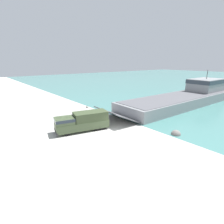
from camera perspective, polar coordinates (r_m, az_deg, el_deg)
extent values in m
plane|color=#B7B5AD|center=(26.88, 1.44, -6.43)|extent=(240.00, 240.00, 0.00)
cube|color=gray|center=(45.72, 21.25, 3.50)|extent=(10.53, 35.30, 2.28)
cube|color=#56565B|center=(45.50, 21.40, 4.95)|extent=(9.75, 33.87, 0.08)
cube|color=gray|center=(55.82, 28.25, 7.77)|extent=(6.71, 10.05, 3.39)
cube|color=#28333D|center=(55.71, 28.39, 8.82)|extent=(6.90, 10.16, 1.02)
cylinder|color=#3F3F42|center=(55.56, 28.65, 10.71)|extent=(0.16, 0.16, 2.40)
cube|color=#56565B|center=(31.10, 1.42, -0.81)|extent=(7.83, 4.97, 2.22)
cube|color=#475638|center=(27.39, -9.68, -4.13)|extent=(4.48, 8.42, 1.15)
cube|color=#475638|center=(26.53, -15.31, -2.81)|extent=(3.00, 3.25, 0.91)
cube|color=#28333D|center=(26.46, -15.34, -2.34)|extent=(3.08, 3.29, 0.46)
cube|color=#3C492E|center=(27.35, -7.05, -1.28)|extent=(3.65, 5.55, 1.36)
cube|color=#2D2D2D|center=(26.87, -17.78, -6.09)|extent=(2.57, 0.88, 0.32)
cylinder|color=black|center=(26.08, -14.31, -6.38)|extent=(0.67, 1.17, 1.11)
cylinder|color=black|center=(28.00, -15.15, -4.86)|extent=(0.67, 1.17, 1.11)
cylinder|color=black|center=(27.13, -5.08, -5.02)|extent=(0.67, 1.17, 1.11)
cylinder|color=black|center=(28.98, -6.51, -3.65)|extent=(0.67, 1.17, 1.11)
cylinder|color=black|center=(27.49, -2.92, -4.68)|extent=(0.67, 1.17, 1.11)
cylinder|color=black|center=(29.32, -4.47, -3.35)|extent=(0.67, 1.17, 1.11)
cylinder|color=#4C4738|center=(30.75, -9.77, -2.89)|extent=(0.14, 0.14, 0.81)
cylinder|color=#4C4738|center=(30.91, -9.90, -2.80)|extent=(0.14, 0.14, 0.81)
cube|color=#4C4738|center=(30.60, -9.90, -1.55)|extent=(0.47, 0.30, 0.64)
sphere|color=tan|center=(30.47, -9.94, -0.78)|extent=(0.22, 0.22, 0.22)
sphere|color=#66605B|center=(41.28, -8.24, 1.54)|extent=(0.52, 0.52, 0.52)
sphere|color=gray|center=(27.52, 20.11, -6.92)|extent=(1.39, 1.39, 1.39)
sphere|color=gray|center=(40.82, -8.10, 1.38)|extent=(0.63, 0.63, 0.63)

